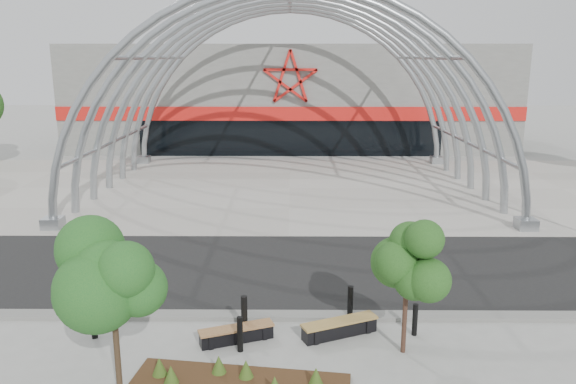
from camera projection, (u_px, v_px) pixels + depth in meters
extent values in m
plane|color=gray|center=(287.00, 314.00, 15.96)|extent=(140.00, 140.00, 0.00)
cube|color=black|center=(288.00, 268.00, 19.36)|extent=(140.00, 7.00, 0.02)
cube|color=#AAA59A|center=(290.00, 188.00, 31.02)|extent=(60.00, 17.00, 0.04)
cube|color=slate|center=(287.00, 316.00, 15.70)|extent=(60.00, 0.50, 0.12)
cube|color=slate|center=(291.00, 94.00, 47.57)|extent=(34.00, 15.00, 8.00)
cube|color=black|center=(290.00, 138.00, 40.97)|extent=(22.00, 0.25, 2.60)
cube|color=red|center=(290.00, 114.00, 40.55)|extent=(34.00, 0.30, 1.00)
torus|color=#94999D|center=(289.00, 229.00, 23.73)|extent=(20.36, 0.36, 20.36)
torus|color=#94999D|center=(289.00, 213.00, 26.16)|extent=(20.36, 0.36, 20.36)
torus|color=#94999D|center=(289.00, 200.00, 28.59)|extent=(20.36, 0.36, 20.36)
torus|color=#94999D|center=(290.00, 189.00, 31.02)|extent=(20.36, 0.36, 20.36)
torus|color=#94999D|center=(290.00, 179.00, 33.45)|extent=(20.36, 0.36, 20.36)
torus|color=#94999D|center=(290.00, 171.00, 35.88)|extent=(20.36, 0.36, 20.36)
torus|color=#94999D|center=(290.00, 164.00, 38.31)|extent=(20.36, 0.36, 20.36)
cylinder|color=#94999D|center=(468.00, 143.00, 30.34)|extent=(0.20, 15.00, 0.20)
cylinder|color=#94999D|center=(425.00, 57.00, 29.31)|extent=(0.20, 15.00, 0.20)
cylinder|color=#94999D|center=(155.00, 57.00, 29.41)|extent=(0.20, 15.00, 0.20)
cylinder|color=#94999D|center=(112.00, 142.00, 30.48)|extent=(0.20, 15.00, 0.20)
cube|color=#94999D|center=(53.00, 223.00, 23.75)|extent=(0.80, 0.80, 0.50)
cube|color=#94999D|center=(144.00, 160.00, 38.33)|extent=(0.80, 0.80, 0.50)
cube|color=#94999D|center=(526.00, 224.00, 23.60)|extent=(0.80, 0.80, 0.50)
cube|color=#94999D|center=(437.00, 160.00, 38.18)|extent=(0.80, 0.80, 0.50)
cone|color=#3F5D1D|center=(171.00, 374.00, 12.37)|extent=(0.34, 0.34, 0.42)
cone|color=#3F5D1D|center=(246.00, 368.00, 12.60)|extent=(0.34, 0.34, 0.42)
cone|color=#3F5D1D|center=(219.00, 364.00, 12.78)|extent=(0.34, 0.34, 0.42)
cone|color=#3F5D1D|center=(316.00, 376.00, 12.29)|extent=(0.34, 0.34, 0.42)
cone|color=#3F5D1D|center=(159.00, 366.00, 12.69)|extent=(0.34, 0.34, 0.42)
cylinder|color=black|center=(117.00, 355.00, 11.77)|extent=(0.13, 0.13, 2.04)
ellipsoid|color=#16501E|center=(111.00, 273.00, 11.33)|extent=(1.75, 1.75, 2.22)
cylinder|color=#341B15|center=(405.00, 319.00, 13.69)|extent=(0.12, 0.12, 1.78)
ellipsoid|color=#1A4116|center=(408.00, 256.00, 13.31)|extent=(1.47, 1.47, 1.95)
cube|color=black|center=(237.00, 336.00, 14.37)|extent=(1.89, 1.01, 0.32)
cube|color=black|center=(209.00, 339.00, 14.13)|extent=(0.25, 0.43, 0.38)
cube|color=black|center=(263.00, 330.00, 14.61)|extent=(0.25, 0.43, 0.38)
cube|color=brown|center=(236.00, 328.00, 14.32)|extent=(1.95, 1.08, 0.06)
cube|color=black|center=(339.00, 330.00, 14.67)|extent=(2.01, 1.17, 0.35)
cube|color=black|center=(313.00, 334.00, 14.37)|extent=(0.29, 0.46, 0.41)
cube|color=black|center=(365.00, 323.00, 14.95)|extent=(0.29, 0.46, 0.41)
cube|color=olive|center=(340.00, 321.00, 14.62)|extent=(2.09, 1.25, 0.06)
cylinder|color=black|center=(94.00, 321.00, 14.48)|extent=(0.15, 0.15, 0.96)
cylinder|color=black|center=(240.00, 334.00, 13.83)|extent=(0.15, 0.15, 0.92)
cylinder|color=black|center=(244.00, 315.00, 14.69)|extent=(0.17, 0.17, 1.06)
cylinder|color=black|center=(350.00, 303.00, 15.53)|extent=(0.16, 0.16, 0.97)
cylinder|color=black|center=(415.00, 320.00, 14.65)|extent=(0.14, 0.14, 0.87)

